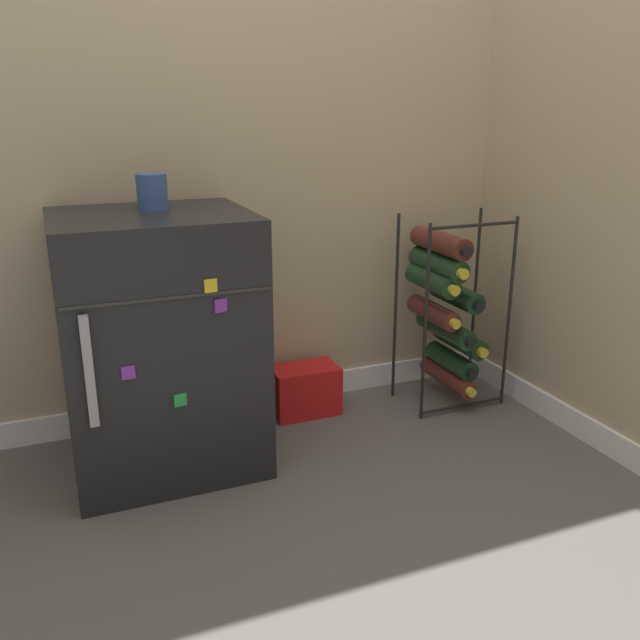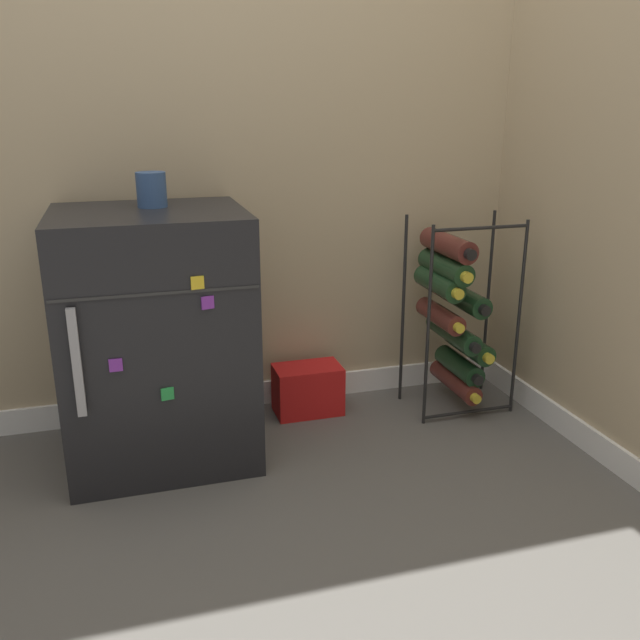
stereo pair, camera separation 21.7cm
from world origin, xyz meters
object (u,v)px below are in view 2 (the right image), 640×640
at_px(wine_rack, 453,313).
at_px(soda_box, 308,389).
at_px(mini_fridge, 157,338).
at_px(fridge_top_cup, 151,190).

relative_size(wine_rack, soda_box, 2.94).
relative_size(mini_fridge, wine_rack, 1.11).
relative_size(mini_fridge, fridge_top_cup, 7.57).
height_order(wine_rack, fridge_top_cup, fridge_top_cup).
height_order(mini_fridge, wine_rack, mini_fridge).
bearing_deg(wine_rack, soda_box, 168.88).
distance_m(soda_box, fridge_top_cup, 0.91).
distance_m(wine_rack, fridge_top_cup, 1.13).
bearing_deg(mini_fridge, soda_box, 16.18).
xyz_separation_m(soda_box, fridge_top_cup, (-0.51, -0.09, 0.75)).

